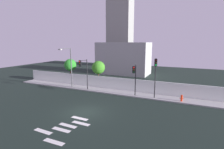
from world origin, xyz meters
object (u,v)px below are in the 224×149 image
(traffic_light_right, at_px, (155,70))
(fire_hydrant, at_px, (182,98))
(traffic_light_center, at_px, (135,74))
(traffic_light_left, at_px, (83,68))
(street_lamp_curbside, at_px, (69,64))
(roadside_tree_midleft, at_px, (98,68))
(roadside_tree_leftmost, at_px, (70,65))

(traffic_light_right, distance_m, fire_hydrant, 4.66)
(traffic_light_center, bearing_deg, traffic_light_left, 179.81)
(traffic_light_center, bearing_deg, fire_hydrant, 8.59)
(traffic_light_left, bearing_deg, fire_hydrant, 3.57)
(street_lamp_curbside, bearing_deg, roadside_tree_midleft, 41.67)
(traffic_light_right, distance_m, roadside_tree_midleft, 10.61)
(traffic_light_center, xyz_separation_m, street_lamp_curbside, (-10.87, 0.68, 0.67))
(traffic_light_left, distance_m, traffic_light_center, 7.87)
(street_lamp_curbside, height_order, roadside_tree_midleft, street_lamp_curbside)
(street_lamp_curbside, distance_m, roadside_tree_leftmost, 3.89)
(street_lamp_curbside, bearing_deg, fire_hydrant, 0.68)
(traffic_light_right, height_order, roadside_tree_midleft, traffic_light_right)
(fire_hydrant, bearing_deg, roadside_tree_leftmost, 171.34)
(fire_hydrant, bearing_deg, traffic_light_center, -171.41)
(street_lamp_curbside, height_order, fire_hydrant, street_lamp_curbside)
(traffic_light_center, bearing_deg, roadside_tree_leftmost, 164.00)
(traffic_light_center, height_order, roadside_tree_midleft, traffic_light_center)
(traffic_light_center, distance_m, fire_hydrant, 6.47)
(traffic_light_left, bearing_deg, roadside_tree_midleft, 83.06)
(traffic_light_left, bearing_deg, traffic_light_right, 1.61)
(traffic_light_left, xyz_separation_m, street_lamp_curbside, (-3.01, 0.66, 0.40))
(fire_hydrant, bearing_deg, street_lamp_curbside, -179.32)
(roadside_tree_leftmost, bearing_deg, fire_hydrant, -8.66)
(roadside_tree_leftmost, bearing_deg, roadside_tree_midleft, 0.00)
(fire_hydrant, xyz_separation_m, roadside_tree_leftmost, (-18.97, 2.89, 2.71))
(traffic_light_left, xyz_separation_m, traffic_light_center, (7.86, -0.03, -0.27))
(traffic_light_left, distance_m, roadside_tree_midleft, 3.79)
(traffic_light_left, relative_size, roadside_tree_midleft, 1.08)
(traffic_light_left, xyz_separation_m, roadside_tree_leftmost, (-5.28, 3.74, -0.25))
(roadside_tree_leftmost, distance_m, roadside_tree_midleft, 5.74)
(traffic_light_center, distance_m, traffic_light_right, 2.69)
(traffic_light_left, xyz_separation_m, traffic_light_right, (10.46, 0.29, 0.37))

